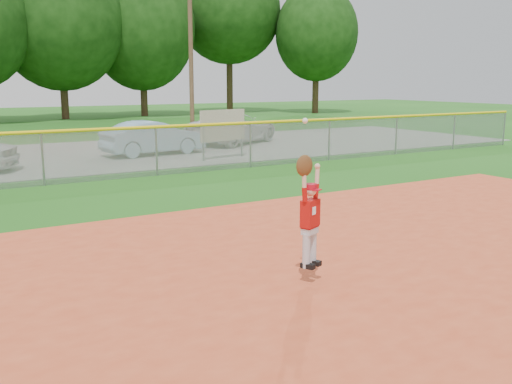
% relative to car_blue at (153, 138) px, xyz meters
% --- Properties ---
extents(ground, '(120.00, 120.00, 0.00)m').
position_rel_car_blue_xyz_m(ground, '(-5.00, -14.69, -0.69)').
color(ground, '#1B5513').
rests_on(ground, ground).
extents(parking_strip, '(44.00, 10.00, 0.03)m').
position_rel_car_blue_xyz_m(parking_strip, '(-5.00, 1.31, -0.67)').
color(parking_strip, gray).
rests_on(parking_strip, ground).
extents(car_blue, '(4.14, 1.85, 1.32)m').
position_rel_car_blue_xyz_m(car_blue, '(0.00, 0.00, 0.00)').
color(car_blue, '#81A8C0').
rests_on(car_blue, parking_strip).
extents(car_white_b, '(5.55, 4.52, 1.40)m').
position_rel_car_blue_xyz_m(car_white_b, '(4.67, 2.03, 0.04)').
color(car_white_b, silver).
rests_on(car_white_b, parking_strip).
extents(sponsor_sign, '(2.03, 0.48, 1.84)m').
position_rel_car_blue_xyz_m(sponsor_sign, '(1.78, -2.47, 0.52)').
color(sponsor_sign, gray).
rests_on(sponsor_sign, ground).
extents(outfield_fence, '(40.06, 0.10, 1.55)m').
position_rel_car_blue_xyz_m(outfield_fence, '(-5.00, -4.69, 0.19)').
color(outfield_fence, gray).
rests_on(outfield_fence, ground).
extents(power_lines, '(19.40, 0.24, 9.00)m').
position_rel_car_blue_xyz_m(power_lines, '(-4.00, 7.31, 3.99)').
color(power_lines, '#4C3823').
rests_on(power_lines, ground).
extents(ballplayer, '(0.53, 0.32, 2.14)m').
position_rel_car_blue_xyz_m(ballplayer, '(-3.28, -14.83, 0.39)').
color(ballplayer, silver).
rests_on(ballplayer, ground).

